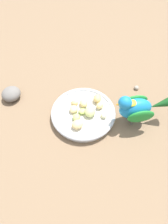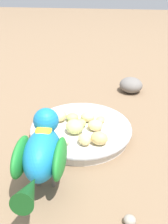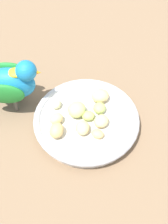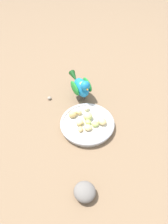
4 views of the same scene
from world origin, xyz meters
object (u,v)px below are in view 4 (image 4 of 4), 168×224
object	(u,v)px
apple_piece_4	(72,114)
apple_piece_5	(87,109)
apple_piece_6	(80,122)
apple_piece_8	(80,129)
apple_piece_9	(88,122)
rock_large	(85,192)
parrot	(81,86)
pebble_0	(49,98)
feeding_bowl	(87,124)
apple_piece_7	(79,112)
apple_piece_1	(96,125)
apple_piece_0	(89,116)
apple_piece_3	(102,121)
apple_piece_2	(88,127)

from	to	relation	value
apple_piece_4	apple_piece_5	distance (m)	0.07
apple_piece_6	apple_piece_8	size ratio (longest dim) A/B	1.27
apple_piece_9	rock_large	distance (m)	0.28
parrot	pebble_0	bearing A→B (deg)	-113.11
feeding_bowl	apple_piece_8	xyz separation A→B (m)	(-0.04, -0.02, 0.01)
apple_piece_7	rock_large	distance (m)	0.33
apple_piece_4	pebble_0	bearing A→B (deg)	109.11
apple_piece_1	rock_large	distance (m)	0.26
apple_piece_0	apple_piece_8	size ratio (longest dim) A/B	1.51
rock_large	apple_piece_9	bearing A→B (deg)	64.51
apple_piece_1	apple_piece_4	xyz separation A→B (m)	(-0.07, 0.09, 0.00)
apple_piece_3	apple_piece_5	distance (m)	0.10
apple_piece_0	apple_piece_3	xyz separation A→B (m)	(0.04, -0.05, -0.00)
feeding_bowl	apple_piece_7	world-z (taller)	apple_piece_7
apple_piece_6	parrot	xyz separation A→B (m)	(0.07, 0.16, 0.04)
parrot	pebble_0	xyz separation A→B (m)	(-0.14, 0.05, -0.07)
apple_piece_4	apple_piece_5	xyz separation A→B (m)	(0.07, 0.01, -0.00)
apple_piece_4	pebble_0	xyz separation A→B (m)	(-0.06, 0.16, -0.03)
feeding_bowl	apple_piece_8	size ratio (longest dim) A/B	8.61
feeding_bowl	apple_piece_7	distance (m)	0.06
apple_piece_1	rock_large	world-z (taller)	rock_large
apple_piece_0	apple_piece_3	bearing A→B (deg)	-51.05
apple_piece_5	apple_piece_9	bearing A→B (deg)	-109.46
apple_piece_0	pebble_0	world-z (taller)	apple_piece_0
apple_piece_0	apple_piece_8	bearing A→B (deg)	-141.09
feeding_bowl	apple_piece_1	bearing A→B (deg)	-51.85
apple_piece_2	apple_piece_7	xyz separation A→B (m)	(-0.00, 0.09, 0.00)
parrot	apple_piece_7	bearing A→B (deg)	-29.44
feeding_bowl	apple_piece_3	distance (m)	0.06
feeding_bowl	parrot	size ratio (longest dim) A/B	1.20
apple_piece_0	apple_piece_6	distance (m)	0.05
apple_piece_5	apple_piece_1	bearing A→B (deg)	-91.77
apple_piece_2	parrot	bearing A→B (deg)	75.53
parrot	pebble_0	world-z (taller)	parrot
apple_piece_7	apple_piece_3	bearing A→B (deg)	-51.79
apple_piece_7	apple_piece_9	size ratio (longest dim) A/B	1.10
apple_piece_5	rock_large	size ratio (longest dim) A/B	0.35
pebble_0	apple_piece_2	bearing A→B (deg)	-70.37
apple_piece_3	apple_piece_4	distance (m)	0.13
apple_piece_7	apple_piece_9	bearing A→B (deg)	-76.39
apple_piece_6	apple_piece_7	size ratio (longest dim) A/B	1.13
apple_piece_9	parrot	world-z (taller)	parrot
feeding_bowl	apple_piece_3	xyz separation A→B (m)	(0.05, -0.03, 0.02)
apple_piece_5	parrot	xyz separation A→B (m)	(0.01, 0.10, 0.04)
apple_piece_5	rock_large	xyz separation A→B (m)	(-0.14, -0.32, -0.01)
apple_piece_8	apple_piece_6	bearing A→B (deg)	72.61
apple_piece_6	apple_piece_8	xyz separation A→B (m)	(-0.01, -0.03, -0.00)
apple_piece_2	pebble_0	size ratio (longest dim) A/B	1.78
apple_piece_5	apple_piece_3	bearing A→B (deg)	-73.34
apple_piece_7	apple_piece_8	xyz separation A→B (m)	(-0.03, -0.08, -0.00)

